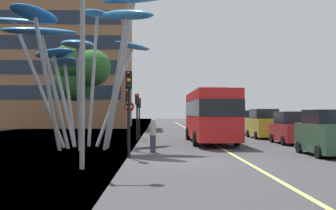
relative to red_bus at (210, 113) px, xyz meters
The scene contains 16 objects.
ground 10.95m from the red_bus, 106.45° to the right, with size 120.00×240.00×0.10m.
red_bus is the anchor object (origin of this frame).
leaf_sculpture 9.85m from the red_bus, 155.04° to the right, with size 10.85×10.48×8.78m.
traffic_light_kerb_near 10.38m from the red_bus, 117.59° to the right, with size 0.28×0.42×3.87m.
traffic_light_kerb_far 6.71m from the red_bus, 140.70° to the right, with size 0.28×0.42×3.25m.
traffic_light_island_mid 5.76m from the red_bus, 151.57° to the left, with size 0.28×0.42×3.41m.
traffic_light_opposite 7.33m from the red_bus, 133.13° to the left, with size 0.28×0.42×3.21m.
car_parked_mid 9.46m from the red_bus, 61.28° to the right, with size 2.05×4.04×2.17m.
car_parked_far 5.36m from the red_bus, 10.49° to the right, with size 2.04×4.12×2.10m.
car_side_street 7.03m from the red_bus, 45.37° to the left, with size 2.10×4.58×2.32m.
car_far_side 12.19m from the red_bus, 65.62° to the left, with size 2.02×4.33×2.24m.
street_lamp 14.18m from the red_bus, 115.02° to the right, with size 1.53×0.44×7.35m.
tree_pavement_near 15.06m from the red_bus, 137.16° to the left, with size 5.35×4.80×8.25m.
pedestrian 7.65m from the red_bus, 119.73° to the right, with size 0.34×0.34×1.72m.
no_entry_sign 5.83m from the red_bus, 154.04° to the right, with size 0.60×0.12×2.68m.
backdrop_building 36.06m from the red_bus, 120.97° to the left, with size 20.88×11.68×22.01m.
Camera 1 is at (-1.10, -17.21, 2.04)m, focal length 44.05 mm.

